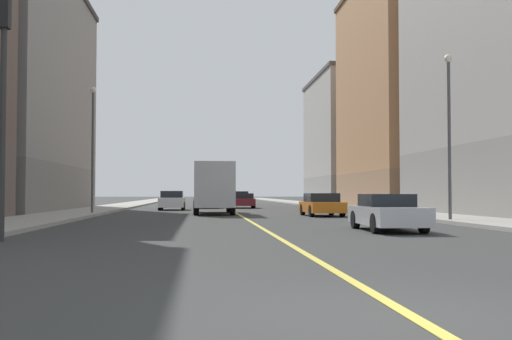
# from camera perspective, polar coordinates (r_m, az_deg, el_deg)

# --- Properties ---
(ground_plane) EXTENTS (400.00, 400.00, 0.00)m
(ground_plane) POSITION_cam_1_polar(r_m,az_deg,el_deg) (6.71, 14.24, -13.03)
(ground_plane) COLOR #363736
(ground_plane) RESTS_ON ground
(sidewalk_left) EXTENTS (3.53, 168.00, 0.15)m
(sidewalk_left) POSITION_cam_1_polar(r_m,az_deg,el_deg) (56.46, 6.98, -3.32)
(sidewalk_left) COLOR #9E9B93
(sidewalk_left) RESTS_ON ground
(sidewalk_right) EXTENTS (3.53, 168.00, 0.15)m
(sidewalk_right) POSITION_cam_1_polar(r_m,az_deg,el_deg) (55.73, -12.68, -3.30)
(sidewalk_right) COLOR #9E9B93
(sidewalk_right) RESTS_ON ground
(lane_center_stripe) EXTENTS (0.16, 154.00, 0.01)m
(lane_center_stripe) POSITION_cam_1_polar(r_m,az_deg,el_deg) (55.28, -2.79, -3.43)
(lane_center_stripe) COLOR #E5D14C
(lane_center_stripe) RESTS_ON ground
(building_left_mid) EXTENTS (10.18, 17.93, 19.92)m
(building_left_mid) POSITION_cam_1_polar(r_m,az_deg,el_deg) (56.13, 14.32, 6.86)
(building_left_mid) COLOR #8F6B4F
(building_left_mid) RESTS_ON ground
(building_left_far) EXTENTS (10.18, 17.71, 15.18)m
(building_left_far) POSITION_cam_1_polar(r_m,az_deg,el_deg) (74.97, 9.24, 2.75)
(building_left_far) COLOR gray
(building_left_far) RESTS_ON ground
(traffic_light_right_near) EXTENTS (0.40, 0.32, 6.55)m
(traffic_light_right_near) POSITION_cam_1_polar(r_m,az_deg,el_deg) (17.81, -22.32, 7.47)
(traffic_light_right_near) COLOR #2D2D2D
(traffic_light_right_near) RESTS_ON ground
(street_lamp_left_near) EXTENTS (0.36, 0.36, 7.09)m
(street_lamp_left_near) POSITION_cam_1_polar(r_m,az_deg,el_deg) (27.82, 17.38, 4.52)
(street_lamp_left_near) COLOR #4C4C51
(street_lamp_left_near) RESTS_ON ground
(street_lamp_right_near) EXTENTS (0.36, 0.36, 7.23)m
(street_lamp_right_near) POSITION_cam_1_polar(r_m,az_deg,el_deg) (36.69, -14.82, 3.02)
(street_lamp_right_near) COLOR #4C4C51
(street_lamp_right_near) RESTS_ON ground
(car_black) EXTENTS (1.88, 3.99, 1.43)m
(car_black) POSITION_cam_1_polar(r_m,az_deg,el_deg) (63.32, -1.49, -2.64)
(car_black) COLOR black
(car_black) RESTS_ON ground
(car_silver) EXTENTS (1.83, 4.50, 1.24)m
(car_silver) POSITION_cam_1_polar(r_m,az_deg,el_deg) (21.26, 12.00, -3.87)
(car_silver) COLOR silver
(car_silver) RESTS_ON ground
(car_maroon) EXTENTS (1.95, 4.63, 1.23)m
(car_maroon) POSITION_cam_1_polar(r_m,az_deg,el_deg) (51.98, -1.15, -2.84)
(car_maroon) COLOR maroon
(car_maroon) RESTS_ON ground
(car_yellow) EXTENTS (2.02, 4.17, 1.28)m
(car_yellow) POSITION_cam_1_polar(r_m,az_deg,el_deg) (51.66, -4.60, -2.82)
(car_yellow) COLOR gold
(car_yellow) RESTS_ON ground
(car_teal) EXTENTS (1.97, 4.15, 1.19)m
(car_teal) POSITION_cam_1_polar(r_m,az_deg,el_deg) (65.07, -4.55, -2.72)
(car_teal) COLOR #196670
(car_teal) RESTS_ON ground
(car_white) EXTENTS (1.91, 4.05, 1.42)m
(car_white) POSITION_cam_1_polar(r_m,az_deg,el_deg) (46.59, -7.76, -2.82)
(car_white) COLOR white
(car_white) RESTS_ON ground
(car_orange) EXTENTS (1.94, 4.24, 1.26)m
(car_orange) POSITION_cam_1_polar(r_m,az_deg,el_deg) (34.24, 6.08, -3.20)
(car_orange) COLOR orange
(car_orange) RESTS_ON ground
(box_truck) EXTENTS (2.37, 7.94, 3.02)m
(box_truck) POSITION_cam_1_polar(r_m,az_deg,el_deg) (37.39, -3.93, -1.61)
(box_truck) COLOR beige
(box_truck) RESTS_ON ground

